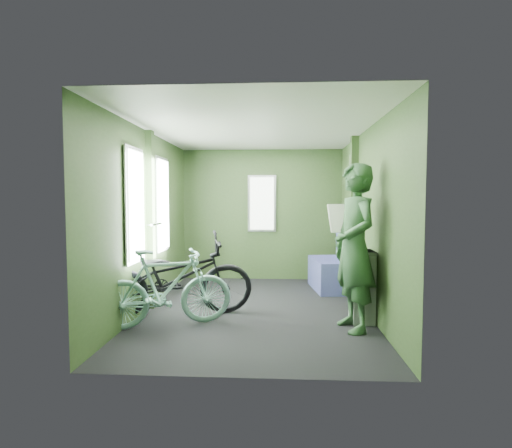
{
  "coord_description": "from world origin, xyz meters",
  "views": [
    {
      "loc": [
        0.29,
        -5.08,
        1.41
      ],
      "look_at": [
        0.0,
        0.1,
        1.1
      ],
      "focal_mm": 28.0,
      "sensor_mm": 36.0,
      "label": 1
    }
  ],
  "objects": [
    {
      "name": "waste_box",
      "position": [
        1.26,
        -0.46,
        0.42
      ],
      "size": [
        0.24,
        0.34,
        0.83
      ],
      "primitive_type": "cube",
      "color": "gray",
      "rests_on": "ground"
    },
    {
      "name": "bicycle_black",
      "position": [
        -0.95,
        -0.42,
        0.0
      ],
      "size": [
        2.04,
        1.31,
        1.1
      ],
      "primitive_type": "imported",
      "rotation": [
        0.0,
        -0.19,
        1.84
      ],
      "color": "black",
      "rests_on": "ground"
    },
    {
      "name": "room",
      "position": [
        -0.04,
        0.04,
        1.44
      ],
      "size": [
        4.0,
        4.02,
        2.31
      ],
      "color": "black",
      "rests_on": "ground"
    },
    {
      "name": "bench_seat",
      "position": [
        1.15,
        1.21,
        0.3
      ],
      "size": [
        0.65,
        1.02,
        1.02
      ],
      "rotation": [
        0.0,
        0.0,
        0.12
      ],
      "color": "navy",
      "rests_on": "ground"
    },
    {
      "name": "bicycle_mint",
      "position": [
        -0.95,
        -0.81,
        0.0
      ],
      "size": [
        1.58,
        1.04,
        0.94
      ],
      "primitive_type": "imported",
      "rotation": [
        0.0,
        -0.14,
        1.94
      ],
      "color": "#80B8AE",
      "rests_on": "ground"
    },
    {
      "name": "passenger",
      "position": [
        1.11,
        -0.75,
        0.91
      ],
      "size": [
        0.6,
        0.78,
        1.81
      ],
      "rotation": [
        0.0,
        0.0,
        -1.29
      ],
      "color": "#2B4F2C",
      "rests_on": "ground"
    }
  ]
}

